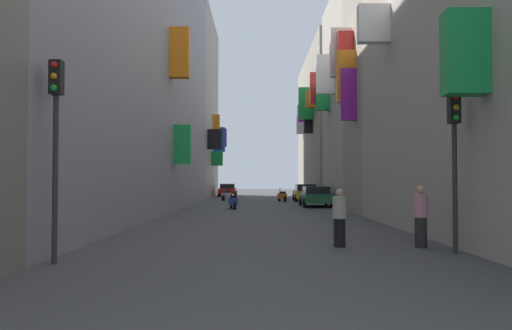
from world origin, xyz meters
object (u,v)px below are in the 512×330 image
Objects in this scene: parked_car_red at (229,190)px; traffic_light_near_corner at (58,125)px; pedestrian_near_left at (341,218)px; pedestrian_crossing at (423,217)px; parked_car_yellow at (307,192)px; scooter_orange at (284,196)px; scooter_blue at (235,201)px; scooter_silver at (229,195)px; parked_car_green at (318,196)px; traffic_light_far_corner at (456,143)px.

parked_car_red is 0.94× the size of traffic_light_near_corner.
pedestrian_crossing is at bearing -2.58° from pedestrian_near_left.
parked_car_yellow is at bearing 86.17° from pedestrian_near_left.
parked_car_yellow is 2.11m from scooter_orange.
scooter_blue is 1.05× the size of pedestrian_crossing.
pedestrian_near_left is (5.45, -42.57, 0.04)m from parked_car_red.
parked_car_red is 15.31m from parked_car_yellow.
pedestrian_crossing is 2.17m from pedestrian_near_left.
parked_car_yellow is at bearing 15.98° from scooter_orange.
parked_car_yellow reaches higher than scooter_silver.
scooter_silver is (-6.65, 9.93, -0.27)m from parked_car_green.
traffic_light_far_corner is at bearing -84.84° from scooter_orange.
parked_car_red is 2.17× the size of scooter_orange.
pedestrian_crossing reaches higher than parked_car_yellow.
traffic_light_near_corner is 9.38m from traffic_light_far_corner.
scooter_orange is at bearing 90.12° from pedestrian_near_left.
traffic_light_near_corner reaches higher than parked_car_red.
scooter_silver is 1.06× the size of pedestrian_crossing.
pedestrian_near_left reaches higher than parked_car_green.
traffic_light_near_corner is at bearing -157.47° from pedestrian_near_left.
scooter_silver is (-1.11, 12.53, 0.00)m from scooter_blue.
traffic_light_near_corner reaches higher than traffic_light_far_corner.
parked_car_green is 2.28× the size of scooter_orange.
parked_car_red is 2.64× the size of pedestrian_near_left.
scooter_silver is 32.72m from traffic_light_far_corner.
pedestrian_near_left reaches higher than scooter_orange.
parked_car_yellow is 2.28× the size of scooter_silver.
traffic_light_near_corner is (-8.44, -23.32, 2.27)m from parked_car_green.
parked_car_yellow reaches higher than parked_car_green.
scooter_orange is 11.23m from scooter_blue.
scooter_silver is 0.40× the size of traffic_light_near_corner.
pedestrian_near_left is at bearing -81.01° from scooter_silver.
parked_car_green is at bearing 25.19° from scooter_blue.
pedestrian_near_left is (4.83, -30.50, 0.32)m from scooter_silver.
pedestrian_crossing reaches higher than parked_car_green.
scooter_blue is at bearing 108.25° from traffic_light_far_corner.
traffic_light_far_corner is (2.70, -29.87, 2.25)m from scooter_orange.
parked_car_green is 1.10× the size of traffic_light_far_corner.
traffic_light_near_corner reaches higher than pedestrian_near_left.
parked_car_yellow is 1.01× the size of traffic_light_far_corner.
scooter_orange is 0.43× the size of traffic_light_near_corner.
scooter_silver is 31.39m from pedestrian_crossing.
parked_car_yellow is 29.27m from pedestrian_crossing.
scooter_orange is at bearing -164.02° from parked_car_yellow.
scooter_orange is 1.22× the size of pedestrian_near_left.
traffic_light_near_corner reaches higher than pedestrian_crossing.
scooter_orange is at bearing 95.16° from traffic_light_far_corner.
scooter_orange is 1.10× the size of scooter_blue.
parked_car_yellow is 8.59m from parked_car_green.
traffic_light_near_corner is (-8.57, -31.91, 2.24)m from parked_car_yellow.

